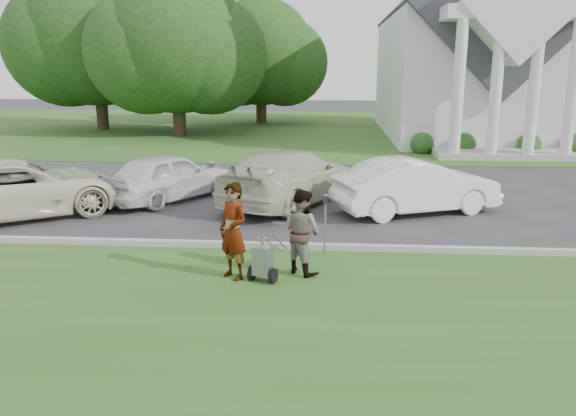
# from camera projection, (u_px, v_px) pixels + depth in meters

# --- Properties ---
(ground) EXTENTS (120.00, 120.00, 0.00)m
(ground) POSITION_uv_depth(u_px,v_px,m) (278.00, 257.00, 12.20)
(ground) COLOR #333335
(ground) RESTS_ON ground
(grass_strip) EXTENTS (80.00, 7.00, 0.01)m
(grass_strip) POSITION_uv_depth(u_px,v_px,m) (261.00, 316.00, 9.30)
(grass_strip) COLOR #32571E
(grass_strip) RESTS_ON ground
(church_lawn) EXTENTS (80.00, 30.00, 0.01)m
(church_lawn) POSITION_uv_depth(u_px,v_px,m) (314.00, 128.00, 38.31)
(church_lawn) COLOR #32571E
(church_lawn) RESTS_ON ground
(curb) EXTENTS (80.00, 0.18, 0.15)m
(curb) POSITION_uv_depth(u_px,v_px,m) (280.00, 246.00, 12.71)
(curb) COLOR #9E9E93
(curb) RESTS_ON ground
(church) EXTENTS (9.19, 19.00, 24.10)m
(church) POSITION_uv_depth(u_px,v_px,m) (469.00, 33.00, 32.45)
(church) COLOR white
(church) RESTS_ON ground
(tree_left) EXTENTS (10.63, 8.40, 9.71)m
(tree_left) POSITION_uv_depth(u_px,v_px,m) (176.00, 48.00, 32.80)
(tree_left) COLOR #332316
(tree_left) RESTS_ON ground
(tree_far) EXTENTS (11.64, 9.20, 10.73)m
(tree_far) POSITION_uv_depth(u_px,v_px,m) (96.00, 40.00, 36.00)
(tree_far) COLOR #332316
(tree_far) RESTS_ON ground
(tree_back) EXTENTS (9.61, 7.60, 8.89)m
(tree_back) POSITION_uv_depth(u_px,v_px,m) (261.00, 57.00, 40.34)
(tree_back) COLOR #332316
(tree_back) RESTS_ON ground
(striping_cart) EXTENTS (0.72, 1.10, 0.96)m
(striping_cart) POSITION_uv_depth(u_px,v_px,m) (263.00, 261.00, 10.70)
(striping_cart) COLOR black
(striping_cart) RESTS_ON ground
(person_left) EXTENTS (0.82, 0.79, 1.89)m
(person_left) POSITION_uv_depth(u_px,v_px,m) (233.00, 232.00, 10.75)
(person_left) COLOR #999999
(person_left) RESTS_ON ground
(person_right) EXTENTS (1.05, 1.03, 1.70)m
(person_right) POSITION_uv_depth(u_px,v_px,m) (302.00, 232.00, 11.06)
(person_right) COLOR #999999
(person_right) RESTS_ON ground
(parking_meter_near) EXTENTS (0.10, 0.09, 1.40)m
(parking_meter_near) POSITION_uv_depth(u_px,v_px,m) (325.00, 218.00, 11.96)
(parking_meter_near) COLOR gray
(parking_meter_near) RESTS_ON ground
(car_a) EXTENTS (6.13, 5.45, 1.58)m
(car_a) POSITION_uv_depth(u_px,v_px,m) (19.00, 188.00, 15.35)
(car_a) COLOR silver
(car_a) RESTS_ON ground
(car_b) EXTENTS (3.83, 4.60, 1.48)m
(car_b) POSITION_uv_depth(u_px,v_px,m) (169.00, 176.00, 17.31)
(car_b) COLOR silver
(car_b) RESTS_ON ground
(car_c) EXTENTS (4.52, 6.06, 1.63)m
(car_c) POSITION_uv_depth(u_px,v_px,m) (290.00, 176.00, 16.89)
(car_c) COLOR beige
(car_c) RESTS_ON ground
(car_d) EXTENTS (4.93, 3.26, 1.54)m
(car_d) POSITION_uv_depth(u_px,v_px,m) (416.00, 186.00, 15.76)
(car_d) COLOR white
(car_d) RESTS_ON ground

